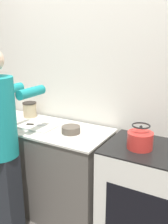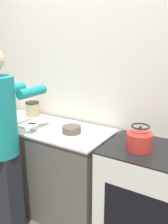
# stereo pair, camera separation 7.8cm
# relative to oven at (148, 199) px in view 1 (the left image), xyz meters

# --- Properties ---
(wall_back) EXTENTS (8.00, 0.05, 2.60)m
(wall_back) POSITION_rel_oven_xyz_m (-0.68, 0.36, 0.83)
(wall_back) COLOR silver
(wall_back) RESTS_ON ground_plane
(counter) EXTENTS (1.33, 0.60, 0.93)m
(counter) POSITION_rel_oven_xyz_m (-1.09, 0.00, -0.00)
(counter) COLOR #5B5651
(counter) RESTS_ON ground_plane
(oven) EXTENTS (0.75, 0.58, 0.93)m
(oven) POSITION_rel_oven_xyz_m (0.00, 0.00, 0.00)
(oven) COLOR silver
(oven) RESTS_ON ground_plane
(person) EXTENTS (0.34, 0.58, 1.71)m
(person) POSITION_rel_oven_xyz_m (-1.16, -0.50, 0.47)
(person) COLOR #21242B
(person) RESTS_ON ground_plane
(cutting_board) EXTENTS (0.40, 0.23, 0.02)m
(cutting_board) POSITION_rel_oven_xyz_m (-1.16, -0.05, 0.47)
(cutting_board) COLOR silver
(cutting_board) RESTS_ON counter
(knife) EXTENTS (0.20, 0.10, 0.01)m
(knife) POSITION_rel_oven_xyz_m (-1.16, -0.04, 0.48)
(knife) COLOR silver
(knife) RESTS_ON cutting_board
(kettle) EXTENTS (0.20, 0.20, 0.20)m
(kettle) POSITION_rel_oven_xyz_m (-0.10, -0.04, 0.55)
(kettle) COLOR red
(kettle) RESTS_ON oven
(bowl_prep) EXTENTS (0.18, 0.18, 0.06)m
(bowl_prep) POSITION_rel_oven_xyz_m (-0.76, -0.01, 0.49)
(bowl_prep) COLOR brown
(bowl_prep) RESTS_ON counter
(bowl_mixing) EXTENTS (0.14, 0.14, 0.05)m
(bowl_mixing) POSITION_rel_oven_xyz_m (-1.59, 0.00, 0.48)
(bowl_mixing) COLOR silver
(bowl_mixing) RESTS_ON counter
(canister_jar) EXTENTS (0.15, 0.15, 0.17)m
(canister_jar) POSITION_rel_oven_xyz_m (-1.43, 0.19, 0.54)
(canister_jar) COLOR tan
(canister_jar) RESTS_ON counter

